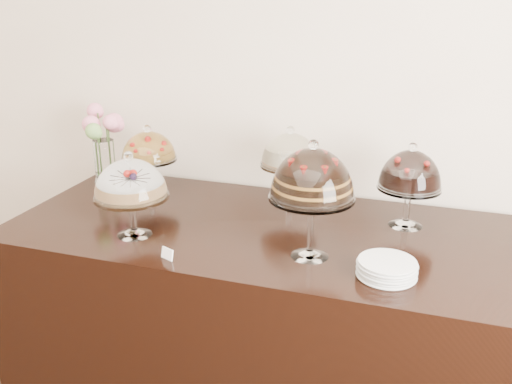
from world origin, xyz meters
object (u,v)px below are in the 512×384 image
(cake_stand_sugar_sponge, at_px, (130,183))
(cake_stand_cheesecake, at_px, (290,153))
(cake_stand_fruit_tart, at_px, (149,150))
(plate_stack, at_px, (387,269))
(display_counter, at_px, (259,315))
(cake_stand_choco_layer, at_px, (312,178))
(cake_stand_dark_choco, at_px, (410,174))
(flower_vase, at_px, (103,139))

(cake_stand_sugar_sponge, xyz_separation_m, cake_stand_cheesecake, (0.53, 0.55, 0.02))
(cake_stand_fruit_tart, xyz_separation_m, plate_stack, (1.24, -0.51, -0.20))
(display_counter, relative_size, cake_stand_cheesecake, 5.68)
(cake_stand_choco_layer, xyz_separation_m, cake_stand_fruit_tart, (-0.93, 0.44, -0.09))
(display_counter, xyz_separation_m, cake_stand_sugar_sponge, (-0.48, -0.25, 0.68))
(cake_stand_choco_layer, height_order, cake_stand_dark_choco, cake_stand_choco_layer)
(cake_stand_dark_choco, relative_size, cake_stand_fruit_tart, 1.06)
(cake_stand_sugar_sponge, height_order, cake_stand_choco_layer, cake_stand_choco_layer)
(cake_stand_fruit_tart, bearing_deg, cake_stand_dark_choco, -0.49)
(plate_stack, bearing_deg, cake_stand_cheesecake, 131.93)
(cake_stand_fruit_tart, bearing_deg, display_counter, -19.35)
(cake_stand_dark_choco, distance_m, cake_stand_fruit_tart, 1.26)
(cake_stand_cheesecake, distance_m, cake_stand_dark_choco, 0.56)
(cake_stand_dark_choco, height_order, cake_stand_fruit_tart, cake_stand_dark_choco)
(cake_stand_dark_choco, xyz_separation_m, flower_vase, (-1.59, 0.11, -0.01))
(cake_stand_choco_layer, xyz_separation_m, plate_stack, (0.30, -0.07, -0.29))
(cake_stand_choco_layer, bearing_deg, plate_stack, -13.61)
(cake_stand_sugar_sponge, distance_m, cake_stand_choco_layer, 0.76)
(display_counter, height_order, plate_stack, plate_stack)
(cake_stand_cheesecake, bearing_deg, cake_stand_sugar_sponge, -133.80)
(cake_stand_dark_choco, distance_m, plate_stack, 0.55)
(cake_stand_sugar_sponge, relative_size, cake_stand_dark_choco, 0.97)
(cake_stand_cheesecake, height_order, flower_vase, flower_vase)
(display_counter, height_order, cake_stand_choco_layer, cake_stand_choco_layer)
(cake_stand_sugar_sponge, xyz_separation_m, plate_stack, (1.06, -0.04, -0.20))
(cake_stand_dark_choco, distance_m, flower_vase, 1.59)
(display_counter, height_order, cake_stand_sugar_sponge, cake_stand_sugar_sponge)
(cake_stand_sugar_sponge, relative_size, plate_stack, 1.72)
(display_counter, bearing_deg, cake_stand_sugar_sponge, -152.71)
(cake_stand_choco_layer, distance_m, flower_vase, 1.37)
(cake_stand_choco_layer, distance_m, cake_stand_cheesecake, 0.57)
(display_counter, bearing_deg, flower_vase, 161.39)
(display_counter, distance_m, flower_vase, 1.24)
(display_counter, xyz_separation_m, cake_stand_choco_layer, (0.28, -0.21, 0.77))
(cake_stand_sugar_sponge, distance_m, cake_stand_cheesecake, 0.77)
(cake_stand_sugar_sponge, bearing_deg, plate_stack, -1.95)
(cake_stand_fruit_tart, xyz_separation_m, flower_vase, (-0.32, 0.10, 0.00))
(cake_stand_sugar_sponge, xyz_separation_m, cake_stand_choco_layer, (0.76, 0.04, 0.09))
(display_counter, height_order, cake_stand_dark_choco, cake_stand_dark_choco)
(cake_stand_choco_layer, relative_size, plate_stack, 2.20)
(cake_stand_dark_choco, relative_size, plate_stack, 1.76)
(cake_stand_dark_choco, bearing_deg, plate_stack, -93.18)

